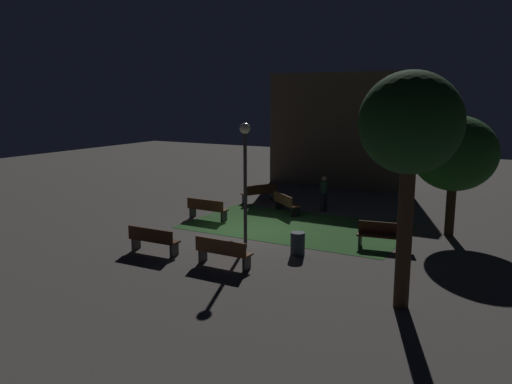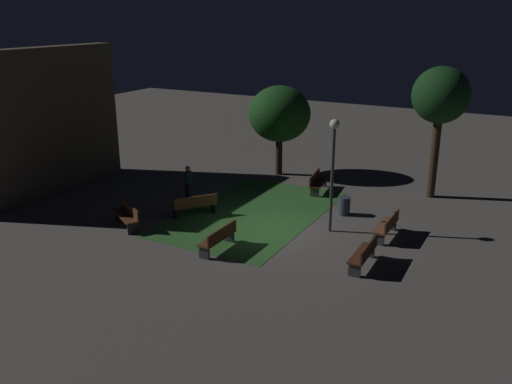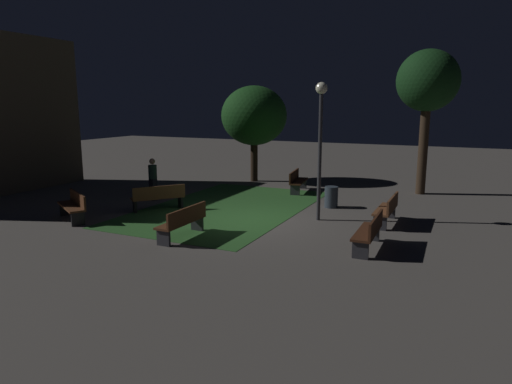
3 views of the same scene
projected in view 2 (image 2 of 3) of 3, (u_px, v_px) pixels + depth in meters
The scene contains 14 objects.
ground_plane at pixel (272, 230), 20.44m from camera, with size 60.00×60.00×0.00m, color #56514C.
grass_lawn at pixel (253, 213), 22.16m from camera, with size 8.49×5.13×0.01m, color #2D6028.
bench_lawn_edge at pixel (365, 253), 17.32m from camera, with size 1.81×0.52×0.88m.
bench_back_row at pixel (388, 225), 19.61m from camera, with size 1.80×0.49×0.88m.
bench_near_trees at pixel (127, 215), 20.62m from camera, with size 1.33×1.79×0.88m.
bench_front_left at pixel (195, 205), 21.72m from camera, with size 1.70×1.50×0.88m.
bench_by_lamp at pixel (219, 238), 18.53m from camera, with size 1.80×0.49×0.88m.
bench_path_side at pixel (317, 181), 24.71m from camera, with size 1.85×0.75×0.88m.
tree_near_wall at pixel (280, 114), 26.55m from camera, with size 3.06×3.06×4.48m.
tree_back_left at pixel (441, 97), 22.75m from camera, with size 2.41×2.41×5.73m.
lamp_post_near_wall at pixel (333, 156), 19.43m from camera, with size 0.36×0.36×4.27m.
trash_bin at pixel (344, 206), 21.88m from camera, with size 0.47×0.47×0.75m, color #2D3842.
pedestrian at pixel (188, 183), 23.26m from camera, with size 0.32×0.33×1.61m.
building_wall_backdrop at pixel (45, 122), 23.92m from camera, with size 8.20×0.80×6.44m, color brown.
Camera 2 is at (-16.94, -8.47, 7.84)m, focal length 37.82 mm.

